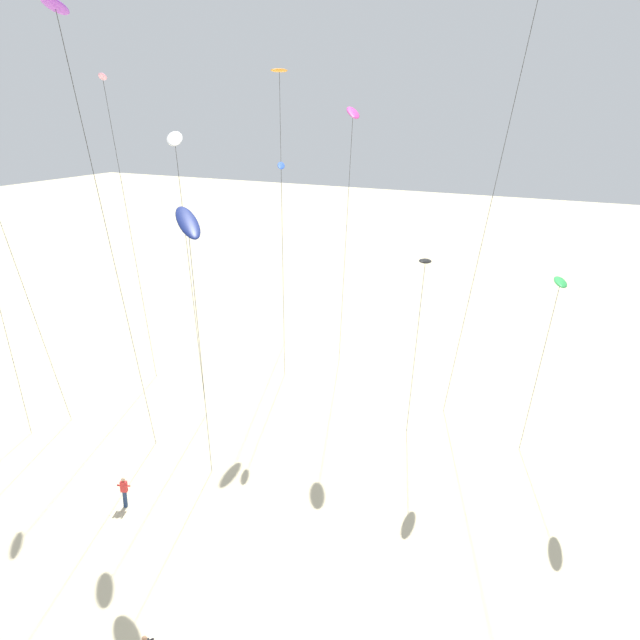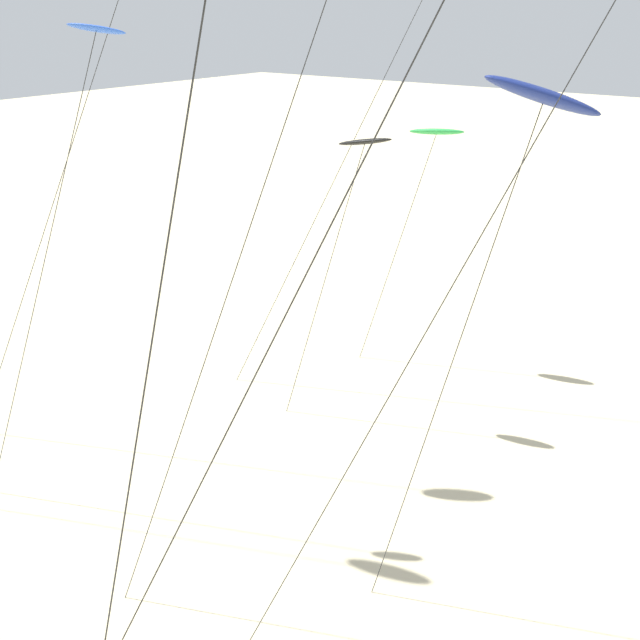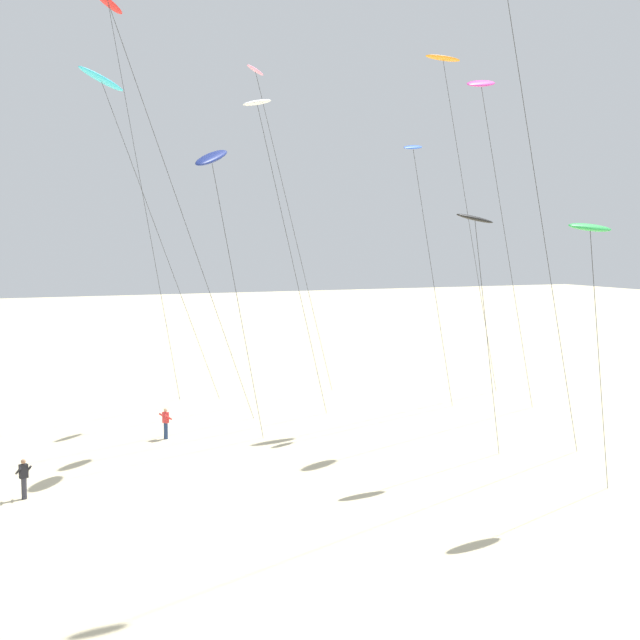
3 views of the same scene
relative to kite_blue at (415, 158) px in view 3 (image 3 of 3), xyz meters
name	(u,v)px [view 3 (image 3 of 3)]	position (x,y,z in m)	size (l,w,h in m)	color
ground_plane	(121,496)	(8.42, -18.64, -15.34)	(260.00, 260.00, 0.00)	beige
kite_blue	(415,158)	(0.00, 0.00, 0.00)	(3.36, 5.57, 16.22)	blue
kite_orange	(444,64)	(-1.75, 2.96, 5.85)	(5.02, 8.84, 21.69)	orange
kite_pink	(258,82)	(-7.00, -7.07, 4.96)	(5.04, 7.96, 21.27)	pink
kite_cyan	(102,82)	(-6.31, -16.60, 4.15)	(5.95, 9.69, 20.28)	#33BFE0
kite_magenta	(482,87)	(3.92, 1.86, 3.50)	(5.27, 8.61, 19.57)	#D8339E
kite_navy	(212,159)	(2.80, -12.93, -0.77)	(3.42, 4.66, 15.31)	navy
kite_green	(590,230)	(17.24, -2.01, -4.31)	(2.29, 4.14, 11.39)	green
kite_black	(475,222)	(10.39, -2.72, -3.88)	(2.12, 3.89, 11.93)	black
kite_red	(110,10)	(-9.15, -15.60, 8.87)	(3.86, 5.78, 25.13)	red
kite_white	(258,106)	(-0.51, -9.36, 2.43)	(4.40, 6.81, 18.42)	white
kite_flyer_nearest	(24,478)	(7.24, -22.37, -14.45)	(0.64, 0.66, 1.67)	#33333D
kite_flyer_middle	(166,423)	(-0.94, -14.56, -14.45)	(0.69, 0.68, 1.67)	navy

